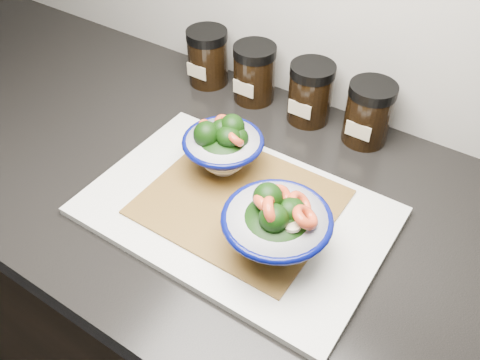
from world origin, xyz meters
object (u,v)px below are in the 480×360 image
Objects in this scene: cutting_board at (236,211)px; spice_jar_b at (254,73)px; spice_jar_a at (208,57)px; bowl_left at (223,147)px; spice_jar_c at (310,93)px; spice_jar_d at (368,113)px; bowl_right at (277,226)px.

spice_jar_b is (-0.15, 0.28, 0.05)m from cutting_board.
bowl_left is at bearing -48.80° from spice_jar_a.
spice_jar_a is (-0.19, 0.22, -0.00)m from bowl_left.
bowl_left is 0.22m from spice_jar_c.
spice_jar_d is at bearing 54.39° from bowl_left.
spice_jar_d is (0.11, 0.00, 0.00)m from spice_jar_c.
bowl_right is at bearing -42.38° from spice_jar_a.
spice_jar_d is (0.23, 0.00, 0.00)m from spice_jar_b.
bowl_right is 1.33× the size of spice_jar_b.
cutting_board is 0.30m from spice_jar_d.
cutting_board is 0.11m from bowl_left.
spice_jar_a is at bearing 132.43° from cutting_board.
bowl_left and spice_jar_b have the same top height.
spice_jar_c is at bearing 0.00° from spice_jar_b.
spice_jar_d is (0.09, 0.28, 0.05)m from cutting_board.
cutting_board is 3.98× the size of spice_jar_d.
spice_jar_b reaches higher than cutting_board.
bowl_right is 1.33× the size of spice_jar_c.
spice_jar_d is (-0.00, 0.32, -0.01)m from bowl_right.
bowl_right is at bearing -22.27° from cutting_board.
spice_jar_a is at bearing 180.00° from spice_jar_c.
bowl_left is 0.19m from bowl_right.
spice_jar_d is (0.34, 0.00, 0.00)m from spice_jar_a.
spice_jar_d is at bearing 0.00° from spice_jar_c.
spice_jar_b is 1.00× the size of spice_jar_c.
spice_jar_a and spice_jar_c have the same top height.
spice_jar_a is 0.23m from spice_jar_c.
bowl_left is (-0.07, 0.06, 0.05)m from cutting_board.
bowl_left is 0.23m from spice_jar_b.
bowl_right is at bearing -53.22° from spice_jar_b.
bowl_right reaches higher than spice_jar_d.
spice_jar_a is 1.00× the size of spice_jar_c.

